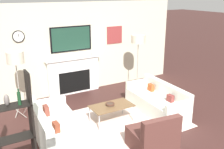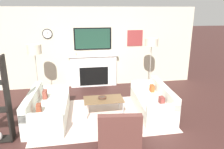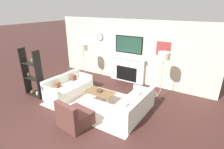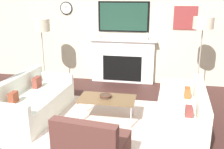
{
  "view_description": "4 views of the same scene",
  "coord_description": "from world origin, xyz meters",
  "px_view_note": "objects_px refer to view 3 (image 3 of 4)",
  "views": [
    {
      "loc": [
        -2.78,
        -2.91,
        3.01
      ],
      "look_at": [
        0.33,
        2.45,
        1.02
      ],
      "focal_mm": 42.0,
      "sensor_mm": 36.0,
      "label": 1
    },
    {
      "loc": [
        -0.61,
        -3.14,
        2.63
      ],
      "look_at": [
        0.3,
        2.14,
        1.01
      ],
      "focal_mm": 35.0,
      "sensor_mm": 36.0,
      "label": 2
    },
    {
      "loc": [
        3.2,
        -2.42,
        3.19
      ],
      "look_at": [
        0.24,
        2.48,
        0.94
      ],
      "focal_mm": 28.0,
      "sensor_mm": 36.0,
      "label": 3
    },
    {
      "loc": [
        0.94,
        -2.24,
        2.18
      ],
      "look_at": [
        0.05,
        2.44,
        0.72
      ],
      "focal_mm": 42.0,
      "sensor_mm": 36.0,
      "label": 4
    }
  ],
  "objects_px": {
    "coffee_table": "(100,93)",
    "decorative_bowl": "(100,91)",
    "couch_left": "(68,88)",
    "floor_lamp_right": "(164,56)",
    "shelf_unit": "(32,76)",
    "couch_right": "(133,108)",
    "armchair": "(74,117)",
    "floor_lamp_left": "(83,48)"
  },
  "relations": [
    {
      "from": "coffee_table",
      "to": "decorative_bowl",
      "type": "relative_size",
      "value": 4.7
    },
    {
      "from": "couch_left",
      "to": "floor_lamp_right",
      "type": "height_order",
      "value": "floor_lamp_right"
    },
    {
      "from": "couch_left",
      "to": "shelf_unit",
      "type": "xyz_separation_m",
      "value": [
        -1.02,
        -0.73,
        0.55
      ]
    },
    {
      "from": "coffee_table",
      "to": "decorative_bowl",
      "type": "bearing_deg",
      "value": 134.04
    },
    {
      "from": "couch_right",
      "to": "shelf_unit",
      "type": "xyz_separation_m",
      "value": [
        -3.72,
        -0.72,
        0.54
      ]
    },
    {
      "from": "armchair",
      "to": "shelf_unit",
      "type": "bearing_deg",
      "value": 166.74
    },
    {
      "from": "couch_right",
      "to": "decorative_bowl",
      "type": "relative_size",
      "value": 8.76
    },
    {
      "from": "decorative_bowl",
      "to": "floor_lamp_right",
      "type": "relative_size",
      "value": 0.12
    },
    {
      "from": "floor_lamp_right",
      "to": "floor_lamp_left",
      "type": "bearing_deg",
      "value": -180.0
    },
    {
      "from": "couch_left",
      "to": "couch_right",
      "type": "height_order",
      "value": "couch_left"
    },
    {
      "from": "shelf_unit",
      "to": "armchair",
      "type": "bearing_deg",
      "value": -13.26
    },
    {
      "from": "coffee_table",
      "to": "shelf_unit",
      "type": "relative_size",
      "value": 0.56
    },
    {
      "from": "couch_right",
      "to": "floor_lamp_left",
      "type": "relative_size",
      "value": 1.12
    },
    {
      "from": "coffee_table",
      "to": "couch_right",
      "type": "bearing_deg",
      "value": -4.29
    },
    {
      "from": "couch_left",
      "to": "decorative_bowl",
      "type": "bearing_deg",
      "value": 5.08
    },
    {
      "from": "couch_left",
      "to": "floor_lamp_right",
      "type": "bearing_deg",
      "value": 25.26
    },
    {
      "from": "coffee_table",
      "to": "shelf_unit",
      "type": "bearing_deg",
      "value": -161.33
    },
    {
      "from": "couch_left",
      "to": "armchair",
      "type": "xyz_separation_m",
      "value": [
        1.52,
        -1.32,
        0.0
      ]
    },
    {
      "from": "armchair",
      "to": "shelf_unit",
      "type": "height_order",
      "value": "shelf_unit"
    },
    {
      "from": "floor_lamp_right",
      "to": "shelf_unit",
      "type": "bearing_deg",
      "value": -152.02
    },
    {
      "from": "couch_left",
      "to": "coffee_table",
      "type": "height_order",
      "value": "couch_left"
    },
    {
      "from": "armchair",
      "to": "decorative_bowl",
      "type": "distance_m",
      "value": 1.46
    },
    {
      "from": "couch_left",
      "to": "armchair",
      "type": "relative_size",
      "value": 2.06
    },
    {
      "from": "armchair",
      "to": "shelf_unit",
      "type": "relative_size",
      "value": 0.49
    },
    {
      "from": "floor_lamp_right",
      "to": "couch_left",
      "type": "bearing_deg",
      "value": -154.74
    },
    {
      "from": "decorative_bowl",
      "to": "couch_right",
      "type": "bearing_deg",
      "value": -5.45
    },
    {
      "from": "floor_lamp_left",
      "to": "shelf_unit",
      "type": "height_order",
      "value": "shelf_unit"
    },
    {
      "from": "floor_lamp_right",
      "to": "shelf_unit",
      "type": "xyz_separation_m",
      "value": [
        -4.13,
        -2.19,
        -0.79
      ]
    },
    {
      "from": "armchair",
      "to": "couch_right",
      "type": "bearing_deg",
      "value": 47.92
    },
    {
      "from": "armchair",
      "to": "coffee_table",
      "type": "distance_m",
      "value": 1.43
    },
    {
      "from": "coffee_table",
      "to": "floor_lamp_right",
      "type": "bearing_deg",
      "value": 38.85
    },
    {
      "from": "decorative_bowl",
      "to": "floor_lamp_right",
      "type": "distance_m",
      "value": 2.48
    },
    {
      "from": "couch_right",
      "to": "shelf_unit",
      "type": "bearing_deg",
      "value": -169.04
    },
    {
      "from": "coffee_table",
      "to": "floor_lamp_right",
      "type": "height_order",
      "value": "floor_lamp_right"
    },
    {
      "from": "couch_right",
      "to": "armchair",
      "type": "distance_m",
      "value": 1.78
    },
    {
      "from": "coffee_table",
      "to": "floor_lamp_right",
      "type": "xyz_separation_m",
      "value": [
        1.71,
        1.38,
        1.22
      ]
    },
    {
      "from": "floor_lamp_right",
      "to": "armchair",
      "type": "bearing_deg",
      "value": -119.77
    },
    {
      "from": "floor_lamp_left",
      "to": "shelf_unit",
      "type": "xyz_separation_m",
      "value": [
        -0.62,
        -2.19,
        -0.68
      ]
    },
    {
      "from": "decorative_bowl",
      "to": "floor_lamp_left",
      "type": "bearing_deg",
      "value": 142.89
    },
    {
      "from": "shelf_unit",
      "to": "couch_right",
      "type": "bearing_deg",
      "value": 10.96
    },
    {
      "from": "coffee_table",
      "to": "floor_lamp_left",
      "type": "bearing_deg",
      "value": 142.73
    },
    {
      "from": "decorative_bowl",
      "to": "couch_left",
      "type": "bearing_deg",
      "value": -174.92
    }
  ]
}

